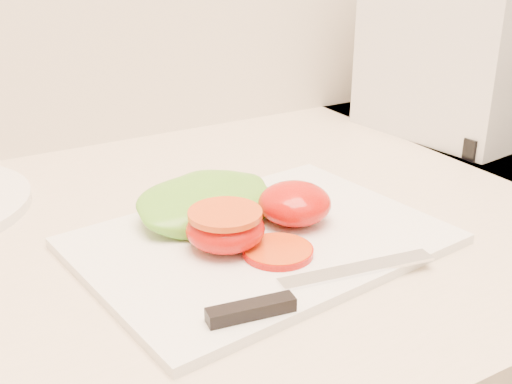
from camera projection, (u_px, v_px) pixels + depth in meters
cutting_board at (261, 241)px, 0.65m from camera, size 0.38×0.29×0.01m
tomato_half_dome at (295, 203)px, 0.67m from camera, size 0.08×0.08×0.04m
tomato_half_cut at (225, 227)px, 0.62m from camera, size 0.08×0.08×0.04m
tomato_slice_0 at (278, 251)px, 0.61m from camera, size 0.07×0.07×0.01m
lettuce_leaf_0 at (209, 202)px, 0.69m from camera, size 0.19×0.15×0.03m
knife at (296, 293)px, 0.54m from camera, size 0.23×0.05×0.01m
appliance at (463, 32)px, 0.95m from camera, size 0.23×0.27×0.30m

